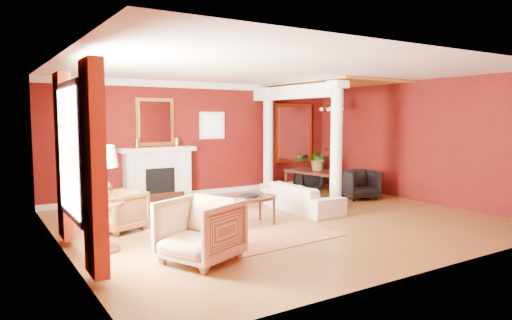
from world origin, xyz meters
TOP-DOWN VIEW (x-y plane):
  - ground at (0.00, 0.00)m, footprint 8.00×8.00m
  - room_shell at (0.00, 0.00)m, footprint 8.04×7.04m
  - fireplace at (-1.30, 3.32)m, footprint 1.85×0.42m
  - overmantel_mirror at (-1.30, 3.45)m, footprint 0.95×0.07m
  - flank_window_left at (-2.85, 3.46)m, footprint 0.70×0.07m
  - flank_window_right at (0.25, 3.46)m, footprint 0.70×0.07m
  - left_window at (-3.89, -0.60)m, footprint 0.21×2.55m
  - column_front at (1.70, 0.30)m, footprint 0.36×0.36m
  - column_back at (1.70, 3.00)m, footprint 0.36×0.36m
  - header_beam at (1.70, 1.90)m, footprint 0.30×3.20m
  - amber_ceiling at (2.85, 1.75)m, footprint 2.30×3.40m
  - dining_mirror at (2.90, 3.45)m, footprint 1.30×0.07m
  - chandelier at (2.90, 1.80)m, footprint 0.60×0.62m
  - crown_trim at (0.00, 3.46)m, footprint 8.00×0.08m
  - base_trim at (0.00, 3.46)m, footprint 8.00×0.08m
  - rug at (-1.20, 0.12)m, footprint 2.96×3.79m
  - sofa at (0.89, 0.46)m, footprint 0.63×2.00m
  - armchair_leopard at (-2.95, 0.79)m, footprint 0.94×0.97m
  - armchair_stripe at (-2.48, -1.56)m, footprint 1.20×1.23m
  - coffee_table at (-0.78, -0.10)m, footprint 1.09×1.09m
  - coffee_book at (-0.82, -0.16)m, footprint 0.15×0.03m
  - side_table at (-3.48, -0.32)m, footprint 0.64×0.64m
  - dining_table at (2.66, 2.03)m, footprint 0.92×1.81m
  - dining_chair_near at (2.97, 0.84)m, footprint 0.95×0.91m
  - dining_chair_far at (2.82, 2.70)m, footprint 0.79×0.76m
  - green_urn at (3.50, 3.00)m, footprint 0.36×0.36m
  - potted_plant at (2.66, 2.04)m, footprint 0.73×0.77m

SIDE VIEW (x-z plane):
  - ground at x=0.00m, z-range 0.00..0.00m
  - rug at x=-1.20m, z-range 0.00..0.01m
  - base_trim at x=0.00m, z-range 0.00..0.12m
  - dining_chair_far at x=2.82m, z-range 0.00..0.66m
  - green_urn at x=3.50m, z-range -0.09..0.78m
  - sofa at x=0.89m, z-range 0.00..0.78m
  - armchair_leopard at x=-2.95m, z-range 0.00..0.79m
  - dining_chair_near at x=2.97m, z-range 0.00..0.79m
  - dining_table at x=2.66m, z-range 0.00..0.96m
  - armchair_stripe at x=-2.48m, z-range 0.00..0.98m
  - coffee_table at x=-0.78m, z-range 0.23..0.77m
  - fireplace at x=-1.30m, z-range 0.00..1.29m
  - coffee_book at x=-0.82m, z-range 0.55..0.75m
  - side_table at x=-3.48m, z-range 0.29..1.88m
  - potted_plant at x=2.66m, z-range 0.96..1.44m
  - left_window at x=-3.89m, z-range 0.12..2.72m
  - column_front at x=1.70m, z-range 0.03..2.83m
  - column_back at x=1.70m, z-range 0.03..2.83m
  - dining_mirror at x=2.90m, z-range 0.70..2.40m
  - flank_window_left at x=-2.85m, z-range 1.45..2.15m
  - flank_window_right at x=0.25m, z-range 1.45..2.15m
  - overmantel_mirror at x=-1.30m, z-range 1.33..2.47m
  - room_shell at x=0.00m, z-range 0.56..3.48m
  - chandelier at x=2.90m, z-range 1.87..2.62m
  - header_beam at x=1.70m, z-range 2.46..2.78m
  - crown_trim at x=0.00m, z-range 2.74..2.90m
  - amber_ceiling at x=2.85m, z-range 2.85..2.89m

